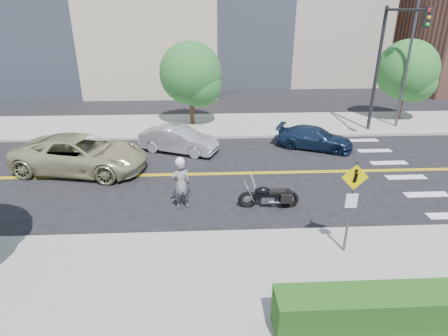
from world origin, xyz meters
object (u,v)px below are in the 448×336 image
object	(u,v)px
motorcyclist	(181,183)
motorcycle	(269,191)
parked_car_silver	(179,140)
parked_car_blue	(315,138)
suv	(81,154)
pedestrian_sign	(352,199)

from	to	relation	value
motorcyclist	motorcycle	size ratio (longest dim) A/B	0.93
parked_car_silver	parked_car_blue	distance (m)	7.29
motorcycle	parked_car_blue	size ratio (longest dim) A/B	0.55
motorcyclist	suv	bearing A→B (deg)	-50.48
pedestrian_sign	motorcyclist	world-z (taller)	pedestrian_sign
motorcyclist	suv	world-z (taller)	motorcyclist
pedestrian_sign	parked_car_blue	xyz separation A→B (m)	(1.65, 9.47, -1.38)
pedestrian_sign	suv	bearing A→B (deg)	145.13
motorcyclist	suv	distance (m)	6.07
parked_car_silver	motorcycle	bearing A→B (deg)	-126.01
suv	parked_car_silver	distance (m)	4.93
pedestrian_sign	suv	xyz separation A→B (m)	(-9.98, 6.95, -1.12)
motorcycle	parked_car_blue	bearing A→B (deg)	62.99
motorcyclist	parked_car_blue	distance (m)	9.24
pedestrian_sign	motorcyclist	bearing A→B (deg)	147.80
motorcyclist	parked_car_silver	bearing A→B (deg)	-98.48
pedestrian_sign	parked_car_blue	bearing A→B (deg)	80.10
motorcycle	parked_car_blue	xyz separation A→B (m)	(3.50, 6.35, -0.09)
motorcycle	parked_car_blue	world-z (taller)	motorcycle
suv	pedestrian_sign	bearing A→B (deg)	-113.55
motorcyclist	suv	xyz separation A→B (m)	(-4.81, 3.70, -0.18)
suv	parked_car_blue	world-z (taller)	suv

